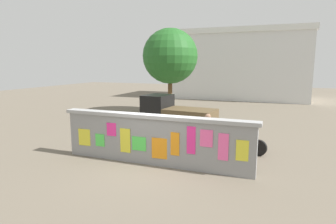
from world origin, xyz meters
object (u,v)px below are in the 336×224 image
at_px(motorcycle, 243,141).
at_px(auto_rickshaw_truck, 175,115).
at_px(bicycle_near, 130,139).
at_px(person_walking, 208,131).
at_px(tree_roadside, 170,56).

bearing_deg(motorcycle, auto_rickshaw_truck, 149.14).
bearing_deg(bicycle_near, person_walking, -0.29).
xyz_separation_m(motorcycle, tree_roadside, (-5.98, 7.72, 3.46)).
xyz_separation_m(auto_rickshaw_truck, tree_roadside, (-2.41, 5.59, 3.03)).
relative_size(auto_rickshaw_truck, bicycle_near, 2.19).
height_order(motorcycle, tree_roadside, tree_roadside).
distance_m(bicycle_near, tree_roadside, 9.57).
relative_size(motorcycle, tree_roadside, 0.32).
bearing_deg(motorcycle, person_walking, -138.58).
height_order(auto_rickshaw_truck, bicycle_near, auto_rickshaw_truck).
relative_size(bicycle_near, person_walking, 1.05).
height_order(auto_rickshaw_truck, motorcycle, auto_rickshaw_truck).
bearing_deg(bicycle_near, motorcycle, 12.96).
xyz_separation_m(bicycle_near, tree_roadside, (-1.59, 8.73, 3.56)).
bearing_deg(bicycle_near, auto_rickshaw_truck, 75.34).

